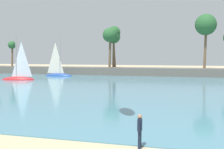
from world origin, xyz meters
TOP-DOWN VIEW (x-y plane):
  - sea at (0.00, 53.49)m, footprint 220.00×90.91m
  - palm_headland at (-0.33, 58.98)m, footprint 118.78×6.00m
  - person_at_waterline at (2.36, 7.81)m, footprint 0.22×0.55m
  - sailboat_near_shore at (-23.67, 51.51)m, footprint 6.35×2.00m
  - sailboat_mid_bay at (-26.08, 40.33)m, footprint 6.28×3.10m

SIDE VIEW (x-z plane):
  - sea at x=0.00m, z-range 0.00..0.06m
  - sailboat_mid_bay at x=-26.08m, z-range -3.52..5.22m
  - sailboat_near_shore at x=-23.67m, z-range -3.70..5.47m
  - person_at_waterline at x=2.36m, z-range 0.06..1.73m
  - palm_headland at x=-0.33m, z-range -4.20..9.16m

